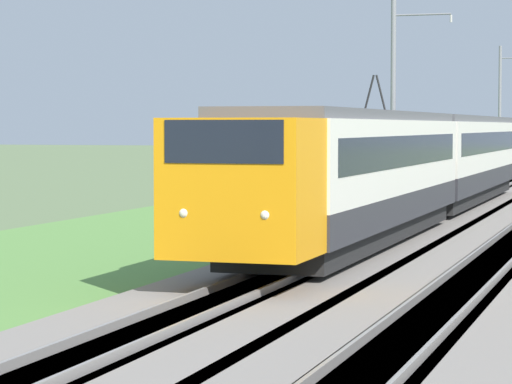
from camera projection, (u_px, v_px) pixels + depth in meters
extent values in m
cube|color=gray|center=(474.00, 199.00, 56.44)|extent=(240.00, 4.40, 0.30)
cube|color=#4C4238|center=(474.00, 199.00, 56.44)|extent=(240.00, 1.57, 0.30)
cube|color=gray|center=(462.00, 194.00, 56.59)|extent=(240.00, 0.07, 0.15)
cube|color=gray|center=(485.00, 195.00, 56.27)|extent=(240.00, 0.07, 0.15)
cube|color=#5B8E42|center=(348.00, 199.00, 58.28)|extent=(240.00, 13.33, 0.12)
cube|color=orange|center=(243.00, 187.00, 23.84)|extent=(2.29, 2.84, 2.73)
cube|color=black|center=(237.00, 141.00, 23.47)|extent=(1.65, 2.36, 0.82)
sphere|color=#F2EAC6|center=(184.00, 213.00, 23.08)|extent=(0.20, 0.20, 0.20)
sphere|color=#F2EAC6|center=(266.00, 215.00, 22.58)|extent=(0.20, 0.20, 0.20)
cube|color=#2D2D33|center=(355.00, 206.00, 33.13)|extent=(17.12, 2.96, 0.76)
cube|color=silver|center=(355.00, 156.00, 33.05)|extent=(17.12, 2.96, 1.97)
cube|color=black|center=(355.00, 150.00, 33.04)|extent=(15.75, 2.98, 0.83)
cube|color=#515156|center=(355.00, 116.00, 32.99)|extent=(17.12, 2.72, 0.25)
cube|color=black|center=(354.00, 230.00, 33.16)|extent=(16.27, 2.51, 0.55)
cylinder|color=black|center=(262.00, 247.00, 26.89)|extent=(0.86, 0.12, 0.86)
cylinder|color=black|center=(308.00, 249.00, 26.56)|extent=(0.86, 0.12, 0.86)
cube|color=#2D2D33|center=(456.00, 178.00, 51.06)|extent=(19.41, 2.96, 0.76)
cube|color=silver|center=(457.00, 146.00, 50.99)|extent=(19.41, 2.96, 1.97)
cube|color=black|center=(457.00, 142.00, 50.98)|extent=(17.86, 2.98, 0.83)
cube|color=#515156|center=(457.00, 119.00, 50.93)|extent=(19.41, 2.72, 0.25)
cube|color=black|center=(456.00, 193.00, 51.10)|extent=(18.44, 2.51, 0.55)
cylinder|color=black|center=(369.00, 93.00, 35.45)|extent=(0.06, 0.33, 1.08)
cylinder|color=black|center=(381.00, 93.00, 35.34)|extent=(0.06, 0.33, 1.08)
cube|color=black|center=(285.00, 288.00, 26.77)|extent=(0.10, 0.10, 0.00)
cylinder|color=slate|center=(393.00, 103.00, 50.81)|extent=(0.22, 0.22, 9.10)
cylinder|color=slate|center=(422.00, 15.00, 50.25)|extent=(0.08, 2.40, 0.08)
cylinder|color=#B2ADA8|center=(451.00, 19.00, 49.89)|extent=(0.10, 0.10, 0.30)
cylinder|color=slate|center=(500.00, 110.00, 88.35)|extent=(0.22, 0.22, 9.41)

